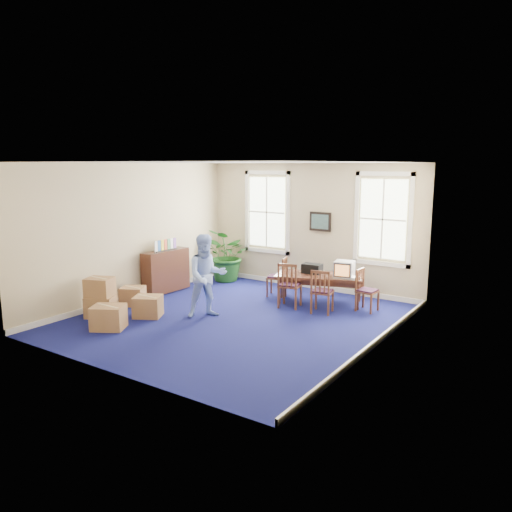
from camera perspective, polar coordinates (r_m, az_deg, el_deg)
The scene contains 25 objects.
floor at distance 10.44m, azimuth -2.31°, elevation -7.21°, with size 6.50×6.50×0.00m, color navy.
ceiling at distance 9.95m, azimuth -2.44°, elevation 10.65°, with size 6.50×6.50×0.00m, color white.
wall_back at distance 12.81m, azimuth 6.24°, elevation 3.37°, with size 6.50×6.50×0.00m, color tan.
wall_front at distance 7.73m, azimuth -16.72°, elevation -1.66°, with size 6.50×6.50×0.00m, color tan.
wall_left at distance 12.07m, azimuth -13.97°, elevation 2.69°, with size 6.50×6.50×0.00m, color tan.
wall_right at distance 8.67m, azimuth 13.86°, elevation -0.25°, with size 6.50×6.50×0.00m, color tan.
baseboard_back at distance 13.06m, azimuth 6.04°, elevation -3.36°, with size 6.00×0.04×0.12m, color white.
baseboard_left at distance 12.34m, azimuth -13.57°, elevation -4.43°, with size 0.04×6.50×0.12m, color white.
baseboard_right at distance 9.08m, azimuth 13.26°, elevation -9.82°, with size 0.04×6.50×0.12m, color white.
window_left at distance 13.41m, azimuth 1.28°, elevation 5.03°, with size 1.40×0.12×2.20m, color white, non-canonical shape.
window_right at distance 12.01m, azimuth 14.30°, elevation 4.08°, with size 1.40×0.12×2.20m, color white, non-canonical shape.
wall_picture at distance 12.61m, azimuth 7.36°, elevation 3.92°, with size 0.58×0.06×0.48m, color black, non-canonical shape.
conference_table at distance 11.62m, azimuth 7.26°, elevation -3.74°, with size 1.96×0.89×0.67m, color #432217, non-canonical shape.
crt_tv at distance 11.30m, azimuth 10.05°, elevation -1.50°, with size 0.41×0.45×0.37m, color #B7B7BC, non-canonical shape.
game_console at distance 11.20m, azimuth 11.19°, elevation -2.49°, with size 0.17×0.21×0.05m, color white.
equipment_bag at distance 11.66m, azimuth 6.43°, elevation -1.43°, with size 0.44×0.29×0.22m, color black.
chair_near_left at distance 11.18m, azimuth 3.90°, elevation -3.28°, with size 0.46×0.46×1.03m, color brown, non-canonical shape.
chair_near_right at distance 10.83m, azimuth 7.59°, elevation -3.99°, with size 0.43×0.43×0.96m, color brown, non-canonical shape.
chair_end_left at distance 12.13m, azimuth 2.37°, elevation -2.36°, with size 0.43×0.43×0.95m, color brown, non-canonical shape.
chair_end_right at distance 11.14m, azimuth 12.63°, elevation -3.86°, with size 0.41×0.41×0.92m, color brown, non-canonical shape.
man at distance 10.43m, azimuth -5.66°, elevation -2.29°, with size 0.85×0.66×1.75m, color #94B3FA.
credenza at distance 12.63m, azimuth -10.25°, elevation -1.82°, with size 0.38×1.32×1.04m, color #432217.
brochure_rack at distance 12.50m, azimuth -10.29°, elevation 1.16°, with size 0.12×0.67×0.30m, color #99999E, non-canonical shape.
potted_plant at distance 13.61m, azimuth -3.24°, elevation 0.10°, with size 1.30×1.13×1.45m, color #194C18.
cardboard_boxes at distance 10.87m, azimuth -16.20°, elevation -4.48°, with size 1.54×1.54×0.88m, color #A27145, non-canonical shape.
Camera 1 is at (5.87, -8.03, 3.16)m, focal length 35.00 mm.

